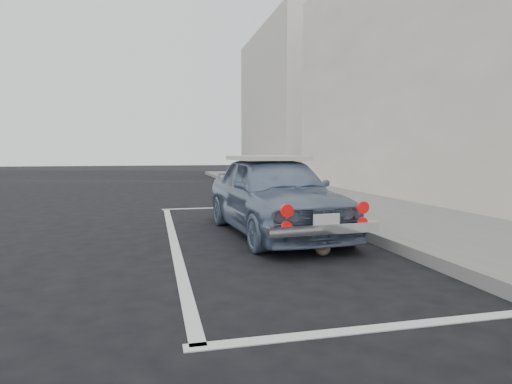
# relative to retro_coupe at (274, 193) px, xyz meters

# --- Properties ---
(ground) EXTENTS (80.00, 80.00, 0.00)m
(ground) POSITION_rel_retro_coupe_xyz_m (-0.67, -3.22, -0.64)
(ground) COLOR black
(ground) RESTS_ON ground
(sidewalk) EXTENTS (2.80, 40.00, 0.15)m
(sidewalk) POSITION_rel_retro_coupe_xyz_m (2.53, -1.22, -0.56)
(sidewalk) COLOR slate
(sidewalk) RESTS_ON ground
(building_far) EXTENTS (3.50, 10.00, 8.00)m
(building_far) POSITION_rel_retro_coupe_xyz_m (5.68, 16.78, 3.36)
(building_far) COLOR beige
(building_far) RESTS_ON ground
(pline_rear) EXTENTS (3.00, 0.12, 0.01)m
(pline_rear) POSITION_rel_retro_coupe_xyz_m (-0.17, -3.72, -0.63)
(pline_rear) COLOR silver
(pline_rear) RESTS_ON ground
(pline_front) EXTENTS (3.00, 0.12, 0.01)m
(pline_front) POSITION_rel_retro_coupe_xyz_m (-0.17, 3.28, -0.63)
(pline_front) COLOR silver
(pline_front) RESTS_ON ground
(pline_side) EXTENTS (0.12, 7.00, 0.01)m
(pline_side) POSITION_rel_retro_coupe_xyz_m (-1.57, -0.22, -0.63)
(pline_side) COLOR silver
(pline_side) RESTS_ON ground
(retro_coupe) EXTENTS (1.72, 3.78, 1.26)m
(retro_coupe) POSITION_rel_retro_coupe_xyz_m (0.00, 0.00, 0.00)
(retro_coupe) COLOR slate
(retro_coupe) RESTS_ON ground
(cat) EXTENTS (0.27, 0.41, 0.23)m
(cat) POSITION_rel_retro_coupe_xyz_m (0.19, -1.56, -0.53)
(cat) COLOR #685E4F
(cat) RESTS_ON ground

